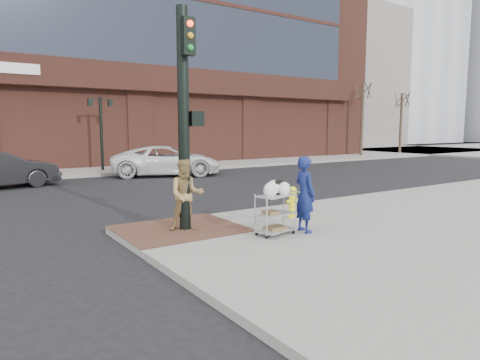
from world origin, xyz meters
TOP-DOWN VIEW (x-y plane):
  - ground at (0.00, 0.00)m, footprint 220.00×220.00m
  - sidewalk_far at (12.50, 32.00)m, footprint 65.00×36.00m
  - brick_curb_ramp at (-0.60, 0.90)m, footprint 2.80×2.40m
  - filler_block at (40.00, 38.00)m, footprint 14.00×20.00m
  - bare_tree_a at (24.00, 16.50)m, footprint 1.80×1.80m
  - bare_tree_b at (30.00, 17.00)m, footprint 1.80×1.80m
  - lamp_post at (2.00, 16.00)m, footprint 1.32×0.22m
  - traffic_signal_pole at (-0.48, 0.77)m, footprint 0.61×0.51m
  - woman_blue at (1.64, -0.92)m, footprint 0.48×0.67m
  - pedestrian_tan at (-0.51, 0.69)m, footprint 0.97×0.87m
  - minivan_white at (4.32, 12.53)m, footprint 6.18×4.54m
  - utility_cart at (0.92, -0.77)m, footprint 0.96×0.69m
  - fire_hydrant at (2.47, 0.45)m, footprint 0.38×0.27m

SIDE VIEW (x-z plane):
  - ground at x=0.00m, z-range 0.00..0.00m
  - sidewalk_far at x=12.50m, z-range 0.00..0.15m
  - brick_curb_ramp at x=-0.60m, z-range 0.15..0.16m
  - fire_hydrant at x=2.47m, z-range 0.16..0.97m
  - utility_cart at x=0.92m, z-range 0.09..1.29m
  - minivan_white at x=4.32m, z-range 0.00..1.56m
  - pedestrian_tan at x=-0.51m, z-range 0.15..1.80m
  - woman_blue at x=1.64m, z-range 0.15..1.87m
  - lamp_post at x=2.00m, z-range 0.62..4.62m
  - traffic_signal_pole at x=-0.48m, z-range 0.33..5.33m
  - bare_tree_b at x=30.00m, z-range 2.44..9.14m
  - bare_tree_a at x=24.00m, z-range 2.67..9.87m
  - filler_block at x=40.00m, z-range 0.00..18.00m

